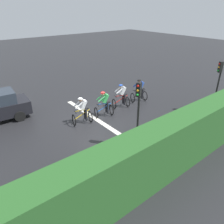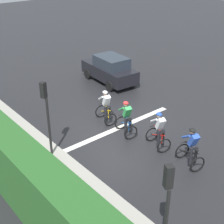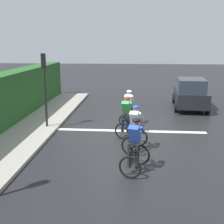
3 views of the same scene
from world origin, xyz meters
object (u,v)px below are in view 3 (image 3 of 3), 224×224
cyclist_lead (135,147)px  traffic_light_near_crossing (44,79)px  car_black (190,93)px  cyclist_mid (127,117)px  cyclist_fourth (129,109)px  cyclist_second (135,130)px

cyclist_lead → traffic_light_near_crossing: (3.97, -4.19, 1.43)m
car_black → traffic_light_near_crossing: size_ratio=1.26×
cyclist_mid → car_black: car_black is taller
cyclist_lead → cyclist_fourth: 4.99m
traffic_light_near_crossing → cyclist_mid: bearing=168.2°
cyclist_lead → cyclist_mid: bearing=-84.1°
cyclist_second → car_black: car_black is taller
cyclist_fourth → car_black: bearing=-131.7°
cyclist_fourth → car_black: car_black is taller
cyclist_mid → cyclist_second: bearing=101.6°
cyclist_second → cyclist_mid: same height
cyclist_mid → car_black: 6.58m
cyclist_lead → cyclist_second: bearing=-89.9°
cyclist_second → cyclist_mid: size_ratio=1.00×
cyclist_mid → cyclist_fourth: bearing=-91.6°
cyclist_mid → car_black: bearing=-122.9°
cyclist_lead → traffic_light_near_crossing: 5.95m
cyclist_lead → cyclist_second: size_ratio=1.00×
cyclist_lead → car_black: 9.52m
cyclist_fourth → cyclist_lead: bearing=93.6°
cyclist_lead → cyclist_fourth: bearing=-86.4°
car_black → traffic_light_near_crossing: traffic_light_near_crossing is taller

